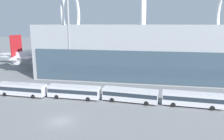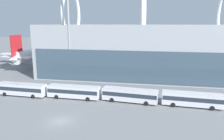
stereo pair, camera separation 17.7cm
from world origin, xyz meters
name	(u,v)px [view 1 (the left image)]	position (x,y,z in m)	size (l,w,h in m)	color
ground_plane	(61,121)	(0.00, 0.00, 0.00)	(440.00, 440.00, 0.00)	slate
airliner_at_gate_near	(41,53)	(-29.42, 49.01, 5.09)	(39.66, 36.98, 13.38)	white
airliner_at_gate_far	(174,56)	(24.39, 52.41, 4.85)	(36.01, 34.88, 14.24)	silver
shuttle_bus_0	(22,89)	(-15.13, 11.81, 1.79)	(12.48, 3.17, 3.01)	silver
shuttle_bus_1	(74,91)	(-1.90, 12.27, 1.79)	(12.45, 3.05, 3.01)	silver
shuttle_bus_2	(130,94)	(11.34, 12.26, 1.79)	(12.59, 3.93, 3.01)	silver
shuttle_bus_3	(192,98)	(24.57, 11.84, 1.79)	(12.53, 3.49, 3.01)	silver
floodlight_mast	(68,12)	(-8.32, 26.91, 20.53)	(3.12, 3.12, 30.35)	gray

